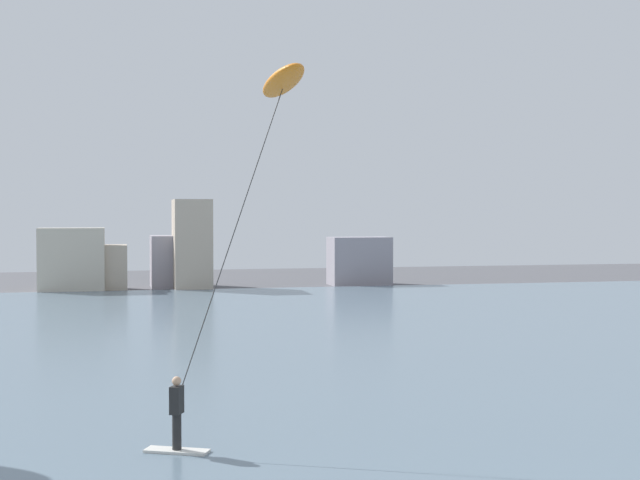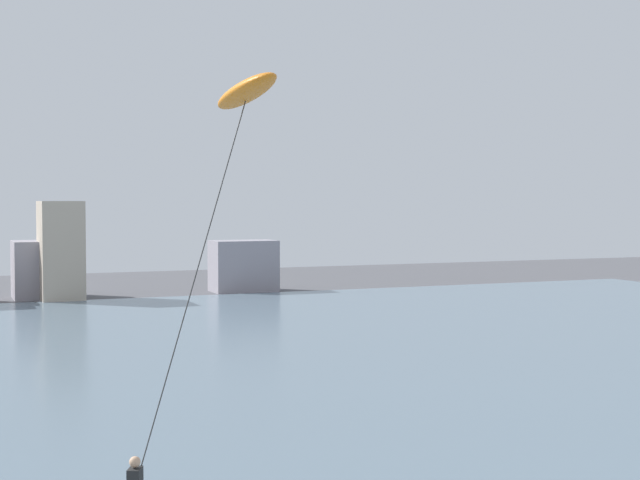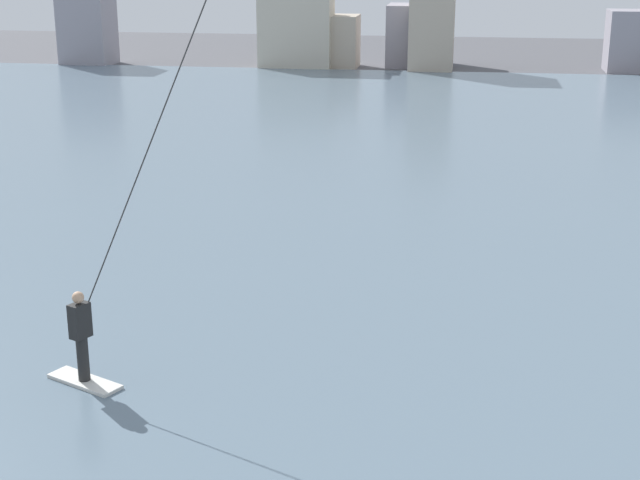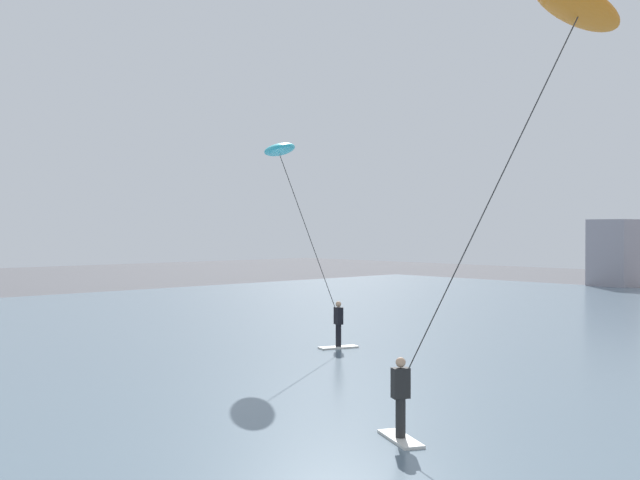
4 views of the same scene
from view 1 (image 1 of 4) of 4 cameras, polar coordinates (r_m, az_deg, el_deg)
The scene contains 3 objects.
water_bay at distance 36.70m, azimuth -3.99°, elevation -6.50°, with size 84.00×52.00×0.10m, color slate.
far_shore_buildings at distance 63.77m, azimuth -11.41°, elevation -1.09°, with size 37.28×5.50×6.25m.
kitesurfer_orange at distance 21.74m, azimuth -3.08°, elevation 7.69°, with size 3.92×3.88×8.81m.
Camera 1 is at (-5.65, -4.78, 5.27)m, focal length 50.71 mm.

